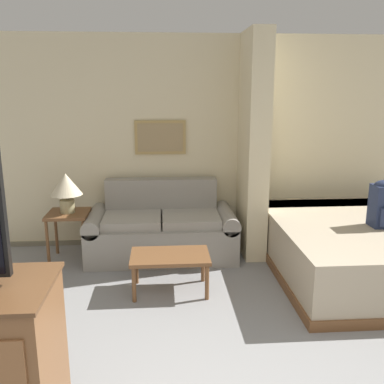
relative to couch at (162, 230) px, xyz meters
name	(u,v)px	position (x,y,z in m)	size (l,w,h in m)	color
wall_back	(178,143)	(0.22, 0.48, 0.98)	(6.96, 0.16, 2.60)	beige
wall_partition_pillar	(253,146)	(1.09, 0.05, 0.98)	(0.24, 0.74, 2.60)	beige
couch	(162,230)	(0.00, 0.00, 0.00)	(1.75, 0.84, 0.88)	gray
coffee_table	(170,259)	(0.08, -0.97, 0.02)	(0.77, 0.48, 0.39)	brown
side_table	(68,220)	(-1.07, -0.07, 0.16)	(0.46, 0.46, 0.58)	brown
table_lamp	(66,187)	(-1.07, -0.07, 0.56)	(0.36, 0.36, 0.46)	tan
bed	(361,248)	(2.13, -0.70, -0.02)	(1.86, 2.17, 0.58)	brown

